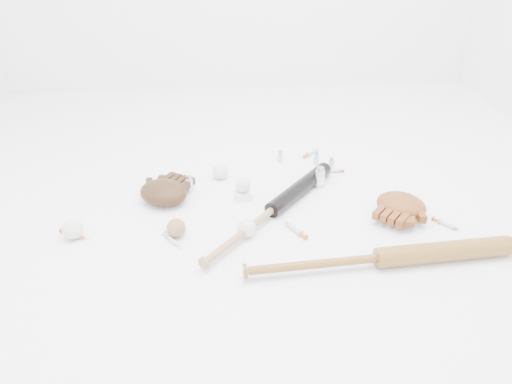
{
  "coord_description": "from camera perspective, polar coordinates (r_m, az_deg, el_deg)",
  "views": [
    {
      "loc": [
        -0.15,
        -1.73,
        1.07
      ],
      "look_at": [
        -0.01,
        -0.0,
        0.06
      ],
      "focal_mm": 35.0,
      "sensor_mm": 36.0,
      "label": 1
    }
  ],
  "objects": [
    {
      "name": "syringe_4",
      "position": [
        2.31,
        8.64,
        2.41
      ],
      "size": [
        0.13,
        0.03,
        0.02
      ],
      "primitive_type": null,
      "rotation": [
        0.0,
        0.0,
        3.08
      ],
      "color": "#ADBCC6",
      "rests_on": "ground"
    },
    {
      "name": "baseball_upper",
      "position": [
        2.22,
        -4.09,
        2.37
      ],
      "size": [
        0.07,
        0.07,
        0.07
      ],
      "primitive_type": "sphere",
      "color": "silver",
      "rests_on": "ground"
    },
    {
      "name": "syringe_5",
      "position": [
        1.84,
        -9.54,
        -5.46
      ],
      "size": [
        0.1,
        0.13,
        0.02
      ],
      "primitive_type": null,
      "rotation": [
        0.0,
        0.0,
        -0.96
      ],
      "color": "#ADBCC6",
      "rests_on": "ground"
    },
    {
      "name": "baseball_mid",
      "position": [
        1.83,
        -1.07,
        -4.17
      ],
      "size": [
        0.07,
        0.07,
        0.07
      ],
      "primitive_type": "sphere",
      "color": "silver",
      "rests_on": "ground"
    },
    {
      "name": "glove_tan",
      "position": [
        2.04,
        16.26,
        -1.43
      ],
      "size": [
        0.33,
        0.33,
        0.08
      ],
      "primitive_type": null,
      "rotation": [
        0.0,
        0.0,
        2.42
      ],
      "color": "brown",
      "rests_on": "ground"
    },
    {
      "name": "vial_1",
      "position": [
        2.36,
        2.76,
        4.07
      ],
      "size": [
        0.02,
        0.02,
        0.06
      ],
      "primitive_type": "cylinder",
      "color": "#B5BFC7",
      "rests_on": "ground"
    },
    {
      "name": "syringe_0",
      "position": [
        1.96,
        -20.03,
        -4.58
      ],
      "size": [
        0.15,
        0.1,
        0.02
      ],
      "primitive_type": null,
      "rotation": [
        0.0,
        0.0,
        -0.54
      ],
      "color": "#ADBCC6",
      "rests_on": "ground"
    },
    {
      "name": "baseball_aged",
      "position": [
        1.86,
        -9.11,
        -4.09
      ],
      "size": [
        0.07,
        0.07,
        0.07
      ],
      "primitive_type": "sphere",
      "color": "olive",
      "rests_on": "ground"
    },
    {
      "name": "pedestal",
      "position": [
        2.07,
        -1.49,
        -0.35
      ],
      "size": [
        0.07,
        0.07,
        0.04
      ],
      "primitive_type": "cube",
      "rotation": [
        0.0,
        0.0,
        0.2
      ],
      "color": "white",
      "rests_on": "ground"
    },
    {
      "name": "vial_3",
      "position": [
        2.16,
        7.32,
        1.69
      ],
      "size": [
        0.04,
        0.04,
        0.09
      ],
      "primitive_type": "cylinder",
      "color": "#B5BFC7",
      "rests_on": "ground"
    },
    {
      "name": "syringe_3",
      "position": [
        2.04,
        21.0,
        -3.49
      ],
      "size": [
        0.11,
        0.12,
        0.02
      ],
      "primitive_type": null,
      "rotation": [
        0.0,
        0.0,
        -0.87
      ],
      "color": "#ADBCC6",
      "rests_on": "ground"
    },
    {
      "name": "vial_4",
      "position": [
        2.13,
        -7.62,
        0.93
      ],
      "size": [
        0.03,
        0.03,
        0.08
      ],
      "primitive_type": "cylinder",
      "color": "#B5BFC7",
      "rests_on": "ground"
    },
    {
      "name": "trading_card",
      "position": [
        2.21,
        -11.19,
        0.67
      ],
      "size": [
        0.1,
        0.11,
        0.01
      ],
      "primitive_type": "cube",
      "rotation": [
        0.0,
        0.0,
        0.46
      ],
      "color": "gold",
      "rests_on": "ground"
    },
    {
      "name": "syringe_2",
      "position": [
        2.47,
        6.39,
        4.51
      ],
      "size": [
        0.12,
        0.12,
        0.02
      ],
      "primitive_type": null,
      "rotation": [
        0.0,
        0.0,
        0.78
      ],
      "color": "#ADBCC6",
      "rests_on": "ground"
    },
    {
      "name": "syringe_1",
      "position": [
        1.88,
        4.44,
        -4.23
      ],
      "size": [
        0.1,
        0.16,
        0.02
      ],
      "primitive_type": null,
      "rotation": [
        0.0,
        0.0,
        2.08
      ],
      "color": "#ADBCC6",
      "rests_on": "ground"
    },
    {
      "name": "vial_0",
      "position": [
        2.36,
        6.89,
        3.92
      ],
      "size": [
        0.02,
        0.02,
        0.06
      ],
      "primitive_type": "cylinder",
      "color": "#B5BFC7",
      "rests_on": "ground"
    },
    {
      "name": "vial_2",
      "position": [
        2.3,
        8.63,
        3.12
      ],
      "size": [
        0.03,
        0.03,
        0.07
      ],
      "primitive_type": "cylinder",
      "color": "#B5BFC7",
      "rests_on": "ground"
    },
    {
      "name": "bat_wood",
      "position": [
        1.74,
        13.93,
        -7.33
      ],
      "size": [
        0.98,
        0.15,
        0.07
      ],
      "primitive_type": null,
      "rotation": [
        0.0,
        0.0,
        0.08
      ],
      "color": "brown",
      "rests_on": "ground"
    },
    {
      "name": "baseball_on_pedestal",
      "position": [
        2.05,
        -1.51,
        0.82
      ],
      "size": [
        0.06,
        0.06,
        0.06
      ],
      "primitive_type": "sphere",
      "color": "silver",
      "rests_on": "pedestal"
    },
    {
      "name": "bat_dark",
      "position": [
        1.95,
        1.89,
        -2.02
      ],
      "size": [
        0.61,
        0.71,
        0.06
      ],
      "primitive_type": null,
      "rotation": [
        0.0,
        0.0,
        0.88
      ],
      "color": "black",
      "rests_on": "ground"
    },
    {
      "name": "glove_dark",
      "position": [
        2.07,
        -10.51,
        -0.0
      ],
      "size": [
        0.33,
        0.33,
        0.09
      ],
      "primitive_type": null,
      "rotation": [
        0.0,
        0.0,
        -0.54
      ],
      "color": "#311D0D",
      "rests_on": "ground"
    },
    {
      "name": "baseball_left",
      "position": [
        1.94,
        -20.23,
        -3.99
      ],
      "size": [
        0.08,
        0.08,
        0.08
      ],
      "primitive_type": "sphere",
      "color": "silver",
      "rests_on": "ground"
    }
  ]
}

